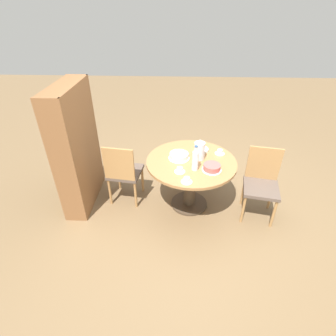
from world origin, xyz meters
The scene contains 13 objects.
ground_plane centered at (0.00, 0.00, 0.00)m, with size 14.00×14.00×0.00m, color brown.
dining_table centered at (0.00, 0.00, 0.54)m, with size 1.13×1.13×0.71m.
chair_a centered at (-0.10, -0.88, 0.48)m, with size 0.49×0.49×0.90m.
chair_b centered at (0.06, 0.89, 0.48)m, with size 0.47×0.47×0.90m.
bookshelf centered at (0.09, 1.44, 0.80)m, with size 0.93×0.28×1.61m.
coffee_pot centered at (0.05, -0.10, 0.83)m, with size 0.13×0.13×0.27m.
water_bottle centered at (-0.20, -0.03, 0.84)m, with size 0.07×0.07×0.32m.
cake_main centered at (0.05, 0.16, 0.74)m, with size 0.27×0.27×0.07m.
cake_second centered at (-0.21, -0.23, 0.75)m, with size 0.23×0.23×0.08m.
cup_a centered at (-0.26, 0.14, 0.73)m, with size 0.13×0.13×0.06m.
cup_b centered at (-0.45, 0.07, 0.73)m, with size 0.13×0.13×0.06m.
cup_c centered at (0.19, -0.37, 0.73)m, with size 0.13×0.13×0.06m.
plate_stack centered at (0.26, -0.14, 0.72)m, with size 0.19×0.19×0.03m.
Camera 1 is at (-2.79, 0.17, 2.42)m, focal length 28.00 mm.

